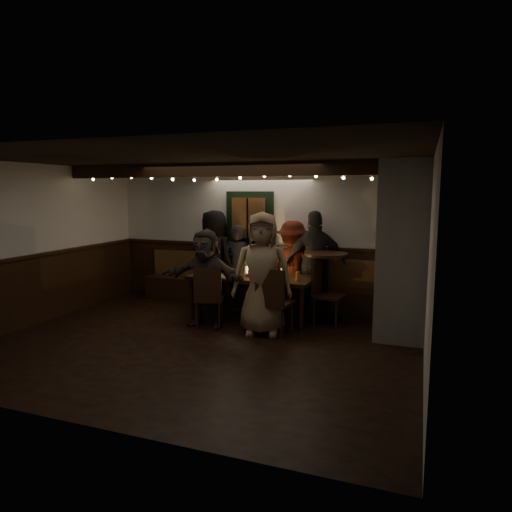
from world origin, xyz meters
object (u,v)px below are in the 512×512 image
at_px(person_e, 315,262).
at_px(person_a, 214,258).
at_px(person_f, 206,278).
at_px(person_b, 237,266).
at_px(person_c, 259,267).
at_px(high_top, 326,278).
at_px(person_d, 292,266).
at_px(dining_table, 252,279).
at_px(chair_near_left, 209,294).
at_px(chair_near_right, 273,298).
at_px(chair_end, 324,289).
at_px(person_g, 262,274).

bearing_deg(person_e, person_a, -22.40).
relative_size(person_a, person_f, 1.14).
distance_m(person_b, person_c, 0.44).
xyz_separation_m(high_top, person_d, (-0.70, 0.45, 0.09)).
bearing_deg(high_top, person_c, 163.18).
relative_size(dining_table, person_d, 1.27).
height_order(chair_near_left, person_f, person_f).
height_order(high_top, person_a, person_a).
bearing_deg(person_b, person_f, 91.02).
bearing_deg(chair_near_left, person_c, 77.18).
bearing_deg(person_b, chair_near_right, 128.24).
xyz_separation_m(chair_end, person_c, (-1.33, 0.60, 0.20)).
bearing_deg(chair_near_right, person_d, 94.84).
xyz_separation_m(person_b, person_g, (0.99, -1.43, 0.16)).
height_order(person_a, person_g, person_g).
height_order(high_top, person_e, person_e).
bearing_deg(dining_table, person_g, -58.56).
distance_m(person_c, person_d, 0.62).
bearing_deg(chair_near_left, person_d, 57.84).
relative_size(dining_table, chair_near_right, 2.02).
bearing_deg(chair_near_right, person_c, 116.62).
height_order(chair_near_left, person_e, person_e).
relative_size(person_c, person_g, 0.84).
xyz_separation_m(chair_near_left, person_c, (0.33, 1.45, 0.23)).
bearing_deg(person_a, chair_near_left, 132.65).
distance_m(chair_near_right, person_a, 2.25).
xyz_separation_m(high_top, person_b, (-1.75, 0.39, 0.04)).
xyz_separation_m(person_a, person_f, (0.51, -1.40, -0.11)).
relative_size(chair_near_right, person_b, 0.67).
xyz_separation_m(person_a, person_g, (1.47, -1.43, 0.03)).
bearing_deg(chair_end, person_b, 161.41).
distance_m(chair_end, person_b, 1.88).
xyz_separation_m(chair_near_left, chair_end, (1.66, 0.85, 0.03)).
xyz_separation_m(high_top, person_g, (-0.76, -1.04, 0.20)).
bearing_deg(person_f, person_b, 96.45).
xyz_separation_m(chair_near_right, person_c, (-0.74, 1.48, 0.20)).
xyz_separation_m(person_a, person_e, (1.96, 0.01, 0.01)).
height_order(chair_near_right, person_a, person_a).
height_order(chair_end, person_c, person_c).
bearing_deg(person_g, person_b, 110.81).
relative_size(person_a, person_g, 0.97).
bearing_deg(person_a, chair_near_right, 158.98).
xyz_separation_m(chair_near_left, chair_near_right, (1.07, -0.03, 0.03)).
bearing_deg(person_e, chair_near_left, 24.09).
relative_size(high_top, person_a, 0.64).
distance_m(person_b, person_f, 1.39).
distance_m(person_d, person_f, 1.77).
relative_size(chair_near_right, person_a, 0.57).
height_order(dining_table, person_c, person_c).
relative_size(person_c, person_e, 0.86).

